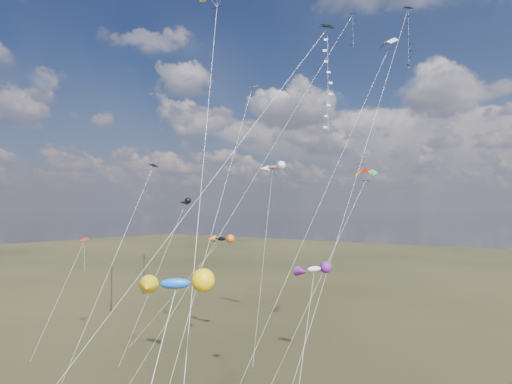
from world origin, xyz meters
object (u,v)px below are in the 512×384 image
Objects in this scene: novelty_black_orange at (220,239)px; utility_pole_near at (112,287)px; utility_pole_far at (144,274)px; diamond_black_high at (403,54)px.

utility_pole_near is at bearing 175.30° from novelty_black_orange.
utility_pole_near and utility_pole_far have the same top height.
utility_pole_near is 1.00× the size of utility_pole_far.
diamond_black_high is at bearing -15.64° from utility_pole_far.
novelty_black_orange is at bearing -25.79° from utility_pole_far.
utility_pole_near is at bearing -60.26° from utility_pole_far.
utility_pole_far is (-8.00, 14.00, 0.00)m from utility_pole_near.
utility_pole_near is 0.58× the size of novelty_black_orange.
novelty_black_orange is at bearing -4.70° from utility_pole_near.
utility_pole_far is 66.65m from diamond_black_high.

